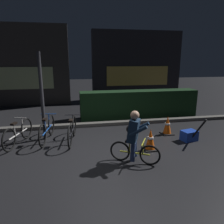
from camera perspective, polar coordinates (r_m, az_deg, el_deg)
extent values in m
plane|color=black|center=(5.64, -0.88, -10.48)|extent=(40.00, 40.00, 0.00)
cube|color=#56544F|center=(7.66, -3.69, -3.27)|extent=(12.00, 0.24, 0.12)
cube|color=black|center=(8.77, 7.28, 2.19)|extent=(4.80, 0.70, 1.09)
cube|color=#383330|center=(11.90, -24.96, 11.29)|extent=(5.42, 0.50, 4.03)
cube|color=#BFCC8C|center=(11.67, -24.95, 8.22)|extent=(3.80, 0.04, 1.10)
cube|color=#262328|center=(12.83, 6.69, 12.35)|extent=(5.26, 0.50, 3.91)
cube|color=#E5B751|center=(12.61, 6.98, 9.64)|extent=(3.68, 0.04, 1.10)
cylinder|color=#2D2D33|center=(6.40, -18.37, 3.77)|extent=(0.10, 0.10, 2.55)
torus|color=black|center=(6.89, -22.03, -4.14)|extent=(0.22, 0.61, 0.62)
torus|color=black|center=(6.14, -26.03, -6.77)|extent=(0.22, 0.61, 0.62)
cylinder|color=silver|center=(6.51, -23.91, -5.39)|extent=(0.30, 0.90, 0.04)
cylinder|color=silver|center=(6.32, -24.79, -4.38)|extent=(0.03, 0.03, 0.35)
cube|color=black|center=(6.27, -24.95, -2.87)|extent=(0.15, 0.22, 0.05)
cylinder|color=silver|center=(6.66, -23.01, -3.10)|extent=(0.03, 0.03, 0.39)
cylinder|color=silver|center=(6.61, -23.17, -1.48)|extent=(0.45, 0.16, 0.02)
torus|color=black|center=(6.95, -16.06, -3.33)|extent=(0.14, 0.65, 0.65)
torus|color=black|center=(6.06, -18.25, -6.10)|extent=(0.14, 0.65, 0.65)
cylinder|color=#19479E|center=(6.50, -17.08, -4.62)|extent=(0.18, 0.97, 0.04)
cylinder|color=#19479E|center=(6.29, -17.59, -3.54)|extent=(0.03, 0.03, 0.37)
cube|color=black|center=(6.24, -17.72, -1.94)|extent=(0.13, 0.21, 0.05)
cylinder|color=#19479E|center=(6.69, -16.62, -2.21)|extent=(0.03, 0.03, 0.41)
cylinder|color=#19479E|center=(6.64, -16.75, -0.50)|extent=(0.46, 0.09, 0.02)
torus|color=black|center=(6.72, -10.16, -3.63)|extent=(0.13, 0.65, 0.65)
torus|color=black|center=(5.81, -11.30, -6.55)|extent=(0.13, 0.65, 0.65)
cylinder|color=black|center=(6.26, -10.69, -4.99)|extent=(0.16, 0.96, 0.04)
cylinder|color=black|center=(6.05, -10.97, -3.89)|extent=(0.03, 0.03, 0.36)
cube|color=black|center=(5.99, -11.05, -2.25)|extent=(0.13, 0.21, 0.05)
cylinder|color=black|center=(6.45, -10.47, -2.50)|extent=(0.03, 0.03, 0.41)
cylinder|color=black|center=(6.40, -10.55, -0.75)|extent=(0.46, 0.09, 0.02)
cube|color=black|center=(5.82, 10.20, -9.75)|extent=(0.36, 0.36, 0.03)
cone|color=#EA560F|center=(5.71, 10.33, -7.10)|extent=(0.26, 0.26, 0.55)
cylinder|color=white|center=(5.70, 10.34, -6.84)|extent=(0.16, 0.16, 0.05)
cube|color=black|center=(7.07, 14.58, -5.61)|extent=(0.36, 0.36, 0.03)
cone|color=#EA560F|center=(6.98, 14.73, -3.32)|extent=(0.26, 0.26, 0.56)
cylinder|color=white|center=(6.97, 14.75, -3.10)|extent=(0.16, 0.16, 0.05)
cube|color=#193DB7|center=(6.68, 20.07, -5.99)|extent=(0.50, 0.40, 0.30)
torus|color=black|center=(4.94, 10.18, -11.37)|extent=(0.45, 0.27, 0.48)
torus|color=black|center=(5.07, 2.16, -10.46)|extent=(0.45, 0.27, 0.48)
cylinder|color=gold|center=(4.99, 6.11, -10.94)|extent=(0.63, 0.37, 0.04)
cylinder|color=gold|center=(4.96, 4.75, -9.39)|extent=(0.03, 0.03, 0.26)
cube|color=black|center=(4.91, 4.78, -7.98)|extent=(0.22, 0.18, 0.05)
cylinder|color=gold|center=(4.90, 8.40, -9.61)|extent=(0.03, 0.03, 0.30)
cylinder|color=gold|center=(4.84, 8.47, -8.00)|extent=(0.24, 0.41, 0.02)
cylinder|color=navy|center=(5.06, 6.15, -9.84)|extent=(0.20, 0.24, 0.42)
cylinder|color=navy|center=(4.88, 5.65, -10.76)|extent=(0.20, 0.24, 0.42)
cube|color=#192D47|center=(4.80, 5.82, -4.99)|extent=(0.38, 0.41, 0.54)
sphere|color=tan|center=(4.69, 6.17, -0.85)|extent=(0.20, 0.20, 0.20)
cylinder|color=#192D47|center=(4.89, 7.79, -4.07)|extent=(0.39, 0.26, 0.29)
cylinder|color=#192D47|center=(4.62, 7.16, -5.11)|extent=(0.39, 0.26, 0.29)
ellipsoid|color=black|center=(5.01, 5.62, -4.74)|extent=(0.36, 0.29, 0.24)
cylinder|color=black|center=(6.45, 22.03, -4.71)|extent=(0.29, 0.42, 0.76)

